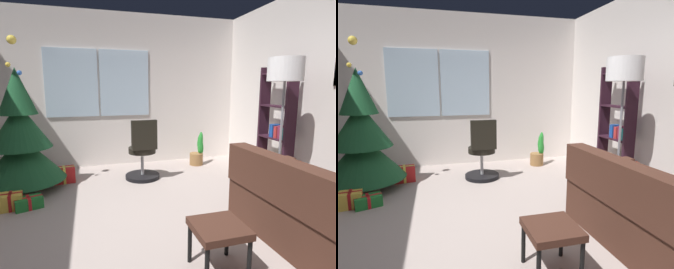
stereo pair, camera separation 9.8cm
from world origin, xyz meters
The scene contains 11 objects.
ground_plane centered at (0.00, 0.00, -0.05)m, with size 4.69×5.46×0.10m, color #A3948D.
wall_back_with_windows centered at (-0.02, 2.78, 1.42)m, with size 4.69×0.12×2.82m.
footstool centered at (0.40, -0.66, 0.35)m, with size 0.41×0.41×0.41m.
holiday_tree centered at (-1.49, 1.72, 0.73)m, with size 1.15×1.15×2.16m.
gift_box_red centered at (-0.97, 1.91, 0.12)m, with size 0.34×0.22×0.26m.
gift_box_green centered at (-1.32, 1.05, 0.07)m, with size 0.36×0.29×0.15m.
gift_box_gold centered at (-1.53, 1.09, 0.10)m, with size 0.29×0.25×0.21m.
office_chair centered at (0.25, 1.73, 0.39)m, with size 0.56×0.56×0.98m.
bookshelf centered at (2.13, 0.94, 0.79)m, with size 0.18×0.64×1.78m.
floor_lamp centered at (1.74, 0.35, 1.60)m, with size 0.42×0.42×1.83m.
potted_plant centered at (1.43, 2.26, 0.23)m, with size 0.30×0.25×0.65m.
Camera 1 is at (-0.55, -2.47, 1.49)m, focal length 29.06 mm.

